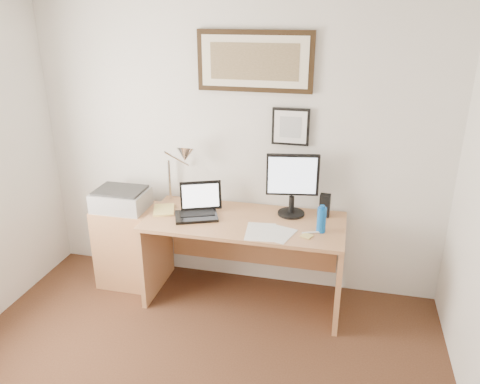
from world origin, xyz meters
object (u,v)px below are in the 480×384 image
(side_cabinet, at_px, (129,245))
(printer, at_px, (121,199))
(water_bottle, at_px, (321,220))
(lcd_monitor, at_px, (292,182))
(book, at_px, (154,210))
(desk, at_px, (246,241))
(laptop, at_px, (198,209))

(side_cabinet, distance_m, printer, 0.45)
(water_bottle, relative_size, lcd_monitor, 0.38)
(lcd_monitor, bearing_deg, book, -170.33)
(desk, xyz_separation_m, lcd_monitor, (0.35, 0.10, 0.53))
(water_bottle, distance_m, laptop, 1.01)
(desk, xyz_separation_m, printer, (-1.09, -0.06, 0.30))
(water_bottle, height_order, book, water_bottle)
(water_bottle, xyz_separation_m, printer, (-1.70, 0.10, -0.03))
(water_bottle, bearing_deg, lcd_monitor, 135.64)
(water_bottle, relative_size, book, 0.85)
(water_bottle, xyz_separation_m, lcd_monitor, (-0.26, 0.26, 0.19))
(laptop, distance_m, lcd_monitor, 0.80)
(water_bottle, distance_m, printer, 1.70)
(side_cabinet, relative_size, laptop, 1.78)
(water_bottle, bearing_deg, laptop, 175.63)
(desk, relative_size, printer, 3.64)
(side_cabinet, bearing_deg, lcd_monitor, 5.45)
(book, bearing_deg, lcd_monitor, 9.67)
(laptop, bearing_deg, book, -178.03)
(book, bearing_deg, side_cabinet, 169.02)
(book, distance_m, laptop, 0.39)
(desk, bearing_deg, book, -173.25)
(side_cabinet, bearing_deg, laptop, -3.66)
(side_cabinet, xyz_separation_m, water_bottle, (1.68, -0.12, 0.48))
(water_bottle, height_order, desk, water_bottle)
(water_bottle, height_order, printer, water_bottle)
(side_cabinet, distance_m, desk, 1.08)
(side_cabinet, height_order, lcd_monitor, lcd_monitor)
(desk, height_order, printer, printer)
(desk, bearing_deg, printer, -176.93)
(laptop, height_order, lcd_monitor, lcd_monitor)
(water_bottle, distance_m, lcd_monitor, 0.41)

